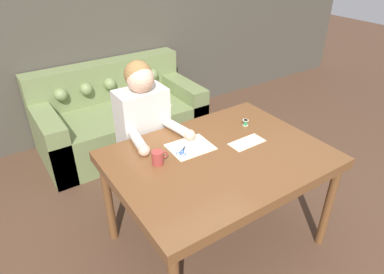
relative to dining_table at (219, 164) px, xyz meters
The scene contains 10 objects.
ground_plane 0.72m from the dining_table, 110.48° to the right, with size 16.00×16.00×0.00m, color #4C3323.
wall_back 2.26m from the dining_table, 91.04° to the left, with size 8.00×0.06×2.60m.
dining_table is the anchor object (origin of this frame).
couch 1.78m from the dining_table, 90.38° to the left, with size 1.69×0.89×0.85m.
person 0.69m from the dining_table, 109.69° to the left, with size 0.44×0.56×1.28m.
pattern_paper_main 0.23m from the dining_table, 119.36° to the left, with size 0.30×0.25×0.00m.
pattern_paper_offcut 0.26m from the dining_table, ahead, with size 0.26×0.13×0.00m.
scissors 0.26m from the dining_table, 134.16° to the left, with size 0.19×0.17×0.01m.
mug 0.42m from the dining_table, 159.61° to the left, with size 0.11×0.08×0.09m.
thread_spool 0.47m from the dining_table, 27.68° to the left, with size 0.04×0.04×0.05m.
Camera 1 is at (-1.15, -1.34, 2.03)m, focal length 32.00 mm.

